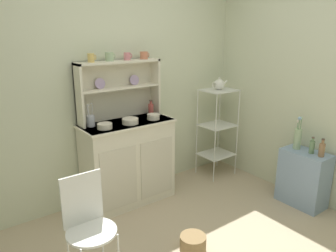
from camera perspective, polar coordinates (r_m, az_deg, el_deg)
The scene contains 20 objects.
wall_back at distance 3.55m, azimuth -9.16°, elevation 7.00°, with size 3.84×0.05×2.50m, color beige.
hutch_cabinet at distance 3.54m, azimuth -7.00°, elevation -6.20°, with size 0.98×0.45×0.91m.
hutch_shelf_unit at distance 3.45m, azimuth -8.82°, elevation 7.11°, with size 0.91×0.18×0.62m.
bakers_rack at distance 4.15m, azimuth 8.69°, elevation 0.50°, with size 0.41×0.35×1.12m.
side_shelf_blue at distance 3.80m, azimuth 22.68°, elevation -8.47°, with size 0.28×0.48×0.60m, color #849EBC.
wire_chair at distance 2.49m, azimuth -13.93°, elevation -15.77°, with size 0.36×0.36×0.85m.
floor_basket at distance 2.96m, azimuth 4.41°, elevation -19.84°, with size 0.23×0.23×0.14m, color #93754C.
cup_gold_0 at distance 3.25m, azimuth -13.36°, elevation 11.59°, with size 0.08×0.06×0.08m.
cup_sage_1 at distance 3.34m, azimuth -10.24°, elevation 11.90°, with size 0.10×0.08×0.09m.
cup_rose_2 at distance 3.43m, azimuth -7.17°, elevation 12.08°, with size 0.08×0.07×0.08m.
cup_terracotta_3 at distance 3.54m, azimuth -4.23°, elevation 12.30°, with size 0.10×0.08×0.08m.
bowl_mixing_large at distance 3.20m, azimuth -11.06°, elevation 0.00°, with size 0.15×0.15×0.05m, color silver.
bowl_floral_medium at distance 3.32m, azimuth -6.65°, elevation 0.88°, with size 0.17×0.17×0.06m, color silver.
bowl_cream_small at distance 3.47m, azimuth -2.58°, elevation 1.65°, with size 0.13×0.13×0.06m, color silver.
jam_bottle at distance 3.63m, azimuth -3.01°, elevation 2.99°, with size 0.06×0.06×0.17m.
utensil_jar at distance 3.29m, azimuth -13.44°, elevation 0.94°, with size 0.08×0.08×0.23m.
porcelain_teapot at distance 4.04m, azimuth 8.98°, elevation 7.25°, with size 0.22×0.13×0.15m.
flower_vase at distance 3.71m, azimuth 21.85°, elevation -1.86°, with size 0.08×0.08×0.36m.
oil_bottle at distance 3.65m, azimuth 23.97°, elevation -3.34°, with size 0.05×0.05×0.18m.
vinegar_bottle at distance 3.60m, azimuth 25.42°, elevation -3.74°, with size 0.06×0.06×0.19m.
Camera 1 is at (-1.61, -1.49, 1.83)m, focal length 34.68 mm.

